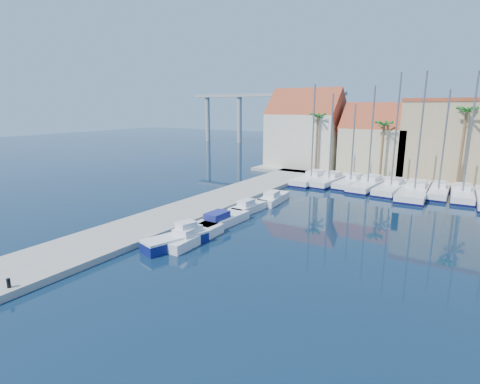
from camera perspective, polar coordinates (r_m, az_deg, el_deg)
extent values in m
plane|color=black|center=(24.25, -12.69, -14.08)|extent=(260.00, 260.00, 0.00)
cube|color=gray|center=(39.15, -8.16, -2.96)|extent=(6.00, 77.00, 0.50)
cube|color=gray|center=(64.15, 26.86, 2.00)|extent=(54.00, 16.00, 0.50)
cylinder|color=black|center=(26.29, -31.79, -11.72)|extent=(0.23, 0.23, 0.57)
cube|color=navy|center=(30.25, -9.81, -7.54)|extent=(3.18, 5.60, 0.80)
cube|color=white|center=(30.09, -9.85, -6.67)|extent=(3.18, 5.60, 0.18)
cube|color=white|center=(30.46, -8.18, -5.39)|extent=(1.50, 1.68, 0.97)
cube|color=white|center=(31.28, -7.21, -6.75)|extent=(2.23, 6.43, 0.80)
cube|color=white|center=(30.58, -7.98, -5.85)|extent=(1.49, 2.27, 0.60)
cube|color=white|center=(35.16, -2.86, -4.43)|extent=(2.35, 6.55, 0.80)
cube|color=navy|center=(34.47, -3.53, -3.58)|extent=(1.55, 2.32, 0.60)
cube|color=white|center=(39.53, 1.36, -2.44)|extent=(1.97, 5.17, 0.80)
cube|color=white|center=(38.94, 0.94, -1.61)|extent=(1.25, 1.85, 0.60)
cube|color=white|center=(43.58, 5.14, -1.03)|extent=(2.35, 5.86, 0.80)
cube|color=white|center=(42.90, 4.87, -0.29)|extent=(1.46, 2.11, 0.60)
cube|color=white|center=(55.70, 10.99, 1.96)|extent=(3.07, 10.29, 1.00)
cube|color=#0B0D3B|center=(55.76, 10.98, 1.64)|extent=(3.13, 10.35, 0.28)
cube|color=white|center=(56.47, 11.44, 2.92)|extent=(1.98, 3.13, 0.60)
cylinder|color=slate|center=(54.36, 11.08, 9.05)|extent=(0.20, 0.20, 12.84)
cube|color=white|center=(54.94, 13.56, 1.69)|extent=(3.12, 9.50, 1.00)
cube|color=#0B0D3B|center=(55.00, 13.54, 1.36)|extent=(3.19, 9.56, 0.28)
cube|color=white|center=(55.64, 13.99, 2.64)|extent=(1.91, 2.92, 0.60)
cylinder|color=slate|center=(53.67, 13.72, 8.20)|extent=(0.20, 0.20, 11.57)
cube|color=white|center=(54.36, 16.65, 1.38)|extent=(3.01, 8.91, 1.00)
cube|color=#0B0D3B|center=(54.42, 16.63, 1.05)|extent=(3.08, 8.98, 0.28)
cube|color=white|center=(55.02, 17.03, 2.34)|extent=(1.81, 2.75, 0.60)
cylinder|color=slate|center=(53.17, 16.87, 7.22)|extent=(0.20, 0.20, 10.17)
cube|color=white|center=(53.64, 19.05, 1.06)|extent=(3.58, 10.56, 1.00)
cube|color=#0B0D3B|center=(53.70, 19.02, 0.73)|extent=(3.64, 10.63, 0.28)
cube|color=white|center=(54.46, 19.46, 2.06)|extent=(2.15, 3.26, 0.60)
cylinder|color=slate|center=(52.25, 19.41, 8.21)|extent=(0.20, 0.20, 12.45)
cube|color=white|center=(52.51, 22.12, 0.57)|extent=(3.18, 9.87, 1.00)
cube|color=#0B0D3B|center=(52.58, 22.09, 0.23)|extent=(3.24, 9.93, 0.28)
cube|color=white|center=(53.29, 22.46, 1.59)|extent=(1.96, 3.03, 0.60)
cylinder|color=slate|center=(51.09, 22.70, 8.67)|extent=(0.20, 0.20, 13.91)
cube|color=white|center=(51.59, 25.10, 0.09)|extent=(3.32, 12.03, 1.00)
cube|color=#0B0D3B|center=(51.66, 25.07, -0.25)|extent=(3.38, 12.09, 0.28)
cube|color=white|center=(52.61, 25.34, 1.19)|extent=(2.24, 3.63, 0.60)
cylinder|color=slate|center=(50.03, 25.84, 8.29)|extent=(0.20, 0.20, 13.87)
cube|color=white|center=(52.64, 27.98, 0.03)|extent=(2.34, 8.43, 1.00)
cube|color=#0B0D3B|center=(52.71, 27.94, -0.31)|extent=(2.40, 8.49, 0.28)
cube|color=white|center=(53.31, 28.13, 1.04)|extent=(1.57, 2.54, 0.60)
cylinder|color=slate|center=(51.34, 28.70, 6.92)|extent=(0.20, 0.20, 11.80)
cube|color=white|center=(52.41, 30.74, -0.33)|extent=(2.84, 9.25, 1.00)
cube|color=#0B0D3B|center=(52.48, 30.70, -0.67)|extent=(2.91, 9.31, 0.28)
cube|color=white|center=(53.16, 30.83, 0.71)|extent=(1.80, 2.82, 0.60)
cylinder|color=slate|center=(51.00, 31.71, 7.66)|extent=(0.20, 0.20, 13.76)
cube|color=beige|center=(67.35, 9.95, 7.74)|extent=(12.00, 9.00, 9.00)
cube|color=brown|center=(67.11, 10.10, 11.57)|extent=(12.30, 9.00, 9.00)
cube|color=#C0B188|center=(63.86, 19.95, 5.99)|extent=(10.00, 8.00, 7.00)
cube|color=brown|center=(63.58, 20.19, 9.12)|extent=(10.30, 8.00, 8.00)
cube|color=tan|center=(63.25, 30.10, 6.79)|extent=(14.00, 10.00, 11.00)
cube|color=brown|center=(63.07, 30.70, 11.97)|extent=(14.20, 10.20, 0.50)
cylinder|color=brown|center=(61.26, 11.61, 7.17)|extent=(0.36, 0.36, 9.00)
sphere|color=#1B601D|center=(60.99, 11.80, 11.24)|extent=(2.60, 2.60, 2.60)
cylinder|color=brown|center=(58.53, 20.81, 5.85)|extent=(0.36, 0.36, 8.00)
sphere|color=#1B601D|center=(58.24, 21.11, 9.60)|extent=(2.60, 2.60, 2.60)
cylinder|color=brown|center=(57.29, 30.74, 5.75)|extent=(0.36, 0.36, 10.00)
sphere|color=#1B601D|center=(57.04, 31.30, 10.57)|extent=(2.60, 2.60, 2.60)
cube|color=#9E9E99|center=(110.89, 3.53, 14.54)|extent=(48.00, 2.20, 0.90)
cylinder|color=#9E9E99|center=(121.85, -4.94, 11.08)|extent=(1.40, 1.40, 14.00)
cylinder|color=#9E9E99|center=(114.99, -0.08, 11.01)|extent=(1.40, 1.40, 14.00)
cylinder|color=#9E9E99|center=(109.03, 5.35, 10.85)|extent=(1.40, 1.40, 14.00)
cylinder|color=#9E9E99|center=(104.12, 11.34, 10.57)|extent=(1.40, 1.40, 14.00)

